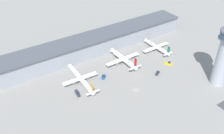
{
  "coord_description": "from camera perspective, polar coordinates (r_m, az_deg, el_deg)",
  "views": [
    {
      "loc": [
        -100.25,
        -118.93,
        130.8
      ],
      "look_at": [
        -8.55,
        22.1,
        13.09
      ],
      "focal_mm": 40.0,
      "sensor_mm": 36.0,
      "label": 1
    }
  ],
  "objects": [
    {
      "name": "service_truck_catering",
      "position": [
        222.79,
        10.37,
        -1.36
      ],
      "size": [
        6.47,
        4.93,
        2.49
      ],
      "color": "black",
      "rests_on": "ground"
    },
    {
      "name": "airplane_gate_charlie",
      "position": [
        255.01,
        10.17,
        4.53
      ],
      "size": [
        31.57,
        34.2,
        11.89
      ],
      "color": "white",
      "rests_on": "ground"
    },
    {
      "name": "ground_plane",
      "position": [
        203.23,
        5.45,
        -5.27
      ],
      "size": [
        1000.0,
        1000.0,
        0.0
      ],
      "primitive_type": "plane",
      "color": "gray"
    },
    {
      "name": "terminal_building",
      "position": [
        246.16,
        -4.43,
        5.2
      ],
      "size": [
        205.65,
        25.0,
        17.7
      ],
      "color": "#9399A3",
      "rests_on": "ground"
    },
    {
      "name": "airplane_gate_alpha",
      "position": [
        208.26,
        -7.17,
        -2.63
      ],
      "size": [
        30.96,
        44.28,
        13.12
      ],
      "color": "white",
      "rests_on": "ground"
    },
    {
      "name": "service_truck_baggage",
      "position": [
        199.71,
        -7.9,
        -5.96
      ],
      "size": [
        3.36,
        8.5,
        2.94
      ],
      "color": "black",
      "rests_on": "ground"
    },
    {
      "name": "service_truck_fuel",
      "position": [
        214.38,
        -1.93,
        -2.28
      ],
      "size": [
        5.92,
        5.6,
        3.11
      ],
      "color": "black",
      "rests_on": "ground"
    },
    {
      "name": "airplane_gate_bravo",
      "position": [
        230.95,
        2.62,
        1.88
      ],
      "size": [
        36.4,
        37.21,
        14.51
      ],
      "color": "white",
      "rests_on": "ground"
    },
    {
      "name": "service_truck_water",
      "position": [
        237.09,
        12.81,
        0.81
      ],
      "size": [
        6.24,
        7.21,
        2.91
      ],
      "color": "black",
      "rests_on": "ground"
    }
  ]
}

